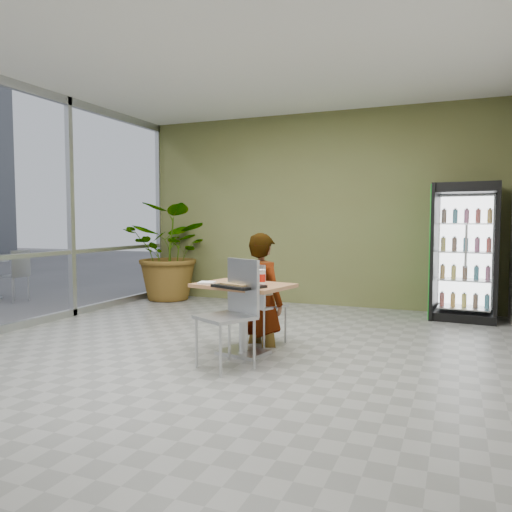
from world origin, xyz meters
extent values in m
plane|color=gray|center=(0.00, 0.00, 0.00)|extent=(7.00, 7.00, 0.00)
cube|color=#B27A4C|center=(0.22, 0.14, 0.73)|extent=(1.07, 0.85, 0.04)
cylinder|color=#A9ACAE|center=(0.22, 0.14, 0.36)|extent=(0.10, 0.10, 0.71)
cube|color=#A9ACAE|center=(0.22, 0.14, 0.02)|extent=(0.55, 0.47, 0.04)
cube|color=#A9ACAE|center=(0.24, 0.69, 0.44)|extent=(0.54, 0.54, 0.03)
cube|color=#A9ACAE|center=(0.16, 0.51, 0.68)|extent=(0.39, 0.19, 0.49)
cylinder|color=#A9ACAE|center=(0.47, 0.78, 0.22)|extent=(0.02, 0.02, 0.44)
cylinder|color=#A9ACAE|center=(0.15, 0.92, 0.22)|extent=(0.02, 0.02, 0.44)
cylinder|color=#A9ACAE|center=(0.33, 0.45, 0.22)|extent=(0.02, 0.02, 0.44)
cylinder|color=#A9ACAE|center=(0.01, 0.60, 0.22)|extent=(0.02, 0.02, 0.44)
cube|color=#A9ACAE|center=(0.26, -0.40, 0.49)|extent=(0.62, 0.62, 0.03)
cube|color=#A9ACAE|center=(0.36, -0.20, 0.77)|extent=(0.42, 0.24, 0.55)
cylinder|color=#A9ACAE|center=(-0.01, -0.48, 0.25)|extent=(0.03, 0.03, 0.49)
cylinder|color=#A9ACAE|center=(0.34, -0.66, 0.25)|extent=(0.03, 0.03, 0.49)
cylinder|color=#A9ACAE|center=(0.18, -0.13, 0.25)|extent=(0.03, 0.03, 0.49)
cylinder|color=#A9ACAE|center=(0.53, -0.31, 0.25)|extent=(0.03, 0.03, 0.49)
imported|color=black|center=(0.24, 0.64, 0.49)|extent=(0.68, 0.58, 1.57)
cylinder|color=silver|center=(0.10, 0.24, 0.76)|extent=(0.21, 0.21, 0.01)
cylinder|color=silver|center=(0.41, 0.17, 0.82)|extent=(0.08, 0.08, 0.14)
cylinder|color=#B9190B|center=(0.41, 0.17, 0.82)|extent=(0.08, 0.08, 0.08)
cylinder|color=silver|center=(0.41, 0.17, 0.90)|extent=(0.09, 0.09, 0.01)
cube|color=silver|center=(-0.14, 0.00, 0.76)|extent=(0.19, 0.19, 0.02)
cube|color=black|center=(0.29, -0.14, 0.76)|extent=(0.55, 0.48, 0.03)
cube|color=black|center=(2.39, 3.04, 0.97)|extent=(0.92, 0.74, 1.94)
cube|color=green|center=(1.95, 3.04, 0.97)|extent=(0.06, 0.66, 1.90)
cube|color=white|center=(2.39, 2.72, 0.99)|extent=(0.70, 0.07, 1.55)
imported|color=#2D702F|center=(-2.42, 3.02, 0.86)|extent=(1.62, 1.42, 1.72)
camera|label=1|loc=(2.29, -4.62, 1.40)|focal=35.00mm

